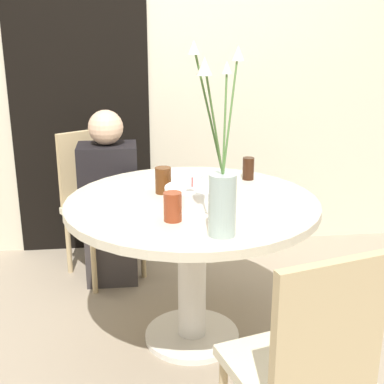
% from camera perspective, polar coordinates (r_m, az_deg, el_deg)
% --- Properties ---
extents(ground_plane, '(16.00, 16.00, 0.00)m').
position_cam_1_polar(ground_plane, '(2.82, 0.00, -15.25)').
color(ground_plane, gray).
extents(wall_back, '(8.00, 0.05, 2.60)m').
position_cam_1_polar(wall_back, '(3.60, -2.35, 14.05)').
color(wall_back, beige).
rests_on(wall_back, ground_plane).
extents(doorway_panel, '(0.90, 0.01, 2.05)m').
position_cam_1_polar(doorway_panel, '(3.61, -11.88, 9.29)').
color(doorway_panel, black).
rests_on(doorway_panel, ground_plane).
extents(dining_table, '(1.19, 1.19, 0.74)m').
position_cam_1_polar(dining_table, '(2.54, 0.00, -3.92)').
color(dining_table, beige).
rests_on(dining_table, ground_plane).
extents(chair_near_front, '(0.55, 0.55, 0.90)m').
position_cam_1_polar(chair_near_front, '(3.35, -10.12, -0.44)').
color(chair_near_front, beige).
rests_on(chair_near_front, ground_plane).
extents(chair_left_flank, '(0.49, 0.49, 0.90)m').
position_cam_1_polar(chair_left_flank, '(1.83, 12.06, -17.18)').
color(chair_left_flank, beige).
rests_on(chair_left_flank, ground_plane).
extents(birthday_cake, '(0.25, 0.25, 0.13)m').
position_cam_1_polar(birthday_cake, '(2.42, 0.02, -0.41)').
color(birthday_cake, white).
rests_on(birthday_cake, dining_table).
extents(flower_vase, '(0.24, 0.29, 0.74)m').
position_cam_1_polar(flower_vase, '(2.03, 3.16, 0.96)').
color(flower_vase, '#9EB2AD').
rests_on(flower_vase, dining_table).
extents(side_plate, '(0.18, 0.18, 0.01)m').
position_cam_1_polar(side_plate, '(2.87, -0.61, 1.80)').
color(side_plate, silver).
rests_on(side_plate, dining_table).
extents(drink_glass_0, '(0.08, 0.08, 0.12)m').
position_cam_1_polar(drink_glass_0, '(2.22, -2.07, -1.58)').
color(drink_glass_0, maroon).
rests_on(drink_glass_0, dining_table).
extents(drink_glass_1, '(0.06, 0.06, 0.12)m').
position_cam_1_polar(drink_glass_1, '(2.82, 6.02, 2.50)').
color(drink_glass_1, '#33190C').
rests_on(drink_glass_1, dining_table).
extents(drink_glass_2, '(0.08, 0.08, 0.13)m').
position_cam_1_polar(drink_glass_2, '(2.58, -3.09, 1.26)').
color(drink_glass_2, '#51280F').
rests_on(drink_glass_2, dining_table).
extents(person_boy, '(0.34, 0.24, 1.06)m').
position_cam_1_polar(person_boy, '(3.22, -8.79, -1.28)').
color(person_boy, '#383333').
rests_on(person_boy, ground_plane).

